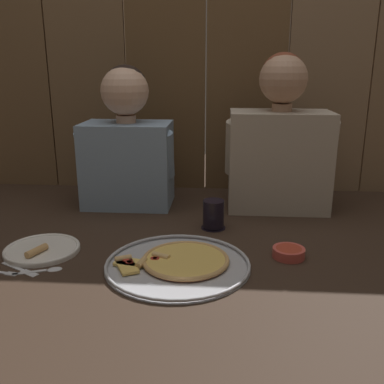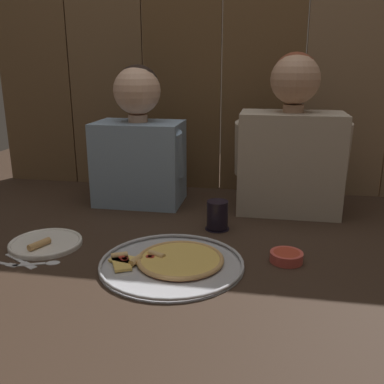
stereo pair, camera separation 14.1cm
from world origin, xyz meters
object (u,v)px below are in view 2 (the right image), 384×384
(pizza_tray, at_px, (173,262))
(dipping_bowl, at_px, (286,256))
(drinking_glass, at_px, (217,215))
(diner_left, at_px, (139,142))
(diner_right, at_px, (291,143))
(dinner_plate, at_px, (46,243))

(pizza_tray, height_order, dipping_bowl, dipping_bowl)
(drinking_glass, height_order, diner_left, diner_left)
(drinking_glass, xyz_separation_m, diner_left, (-0.37, 0.26, 0.21))
(diner_right, bearing_deg, diner_left, 179.96)
(drinking_glass, distance_m, diner_left, 0.50)
(pizza_tray, xyz_separation_m, diner_left, (-0.27, 0.58, 0.26))
(dipping_bowl, distance_m, diner_right, 0.56)
(dinner_plate, height_order, drinking_glass, drinking_glass)
(dipping_bowl, xyz_separation_m, diner_left, (-0.61, 0.49, 0.25))
(pizza_tray, xyz_separation_m, dinner_plate, (-0.45, 0.06, -0.00))
(pizza_tray, xyz_separation_m, diner_right, (0.35, 0.58, 0.27))
(pizza_tray, distance_m, diner_left, 0.69)
(drinking_glass, relative_size, diner_right, 0.17)
(dipping_bowl, height_order, diner_right, diner_right)
(drinking_glass, height_order, dipping_bowl, drinking_glass)
(pizza_tray, bearing_deg, diner_left, 115.46)
(pizza_tray, relative_size, diner_left, 0.75)
(pizza_tray, distance_m, dipping_bowl, 0.35)
(dipping_bowl, distance_m, diner_left, 0.82)
(dipping_bowl, height_order, diner_left, diner_left)
(pizza_tray, height_order, dinner_plate, dinner_plate)
(pizza_tray, height_order, diner_right, diner_right)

